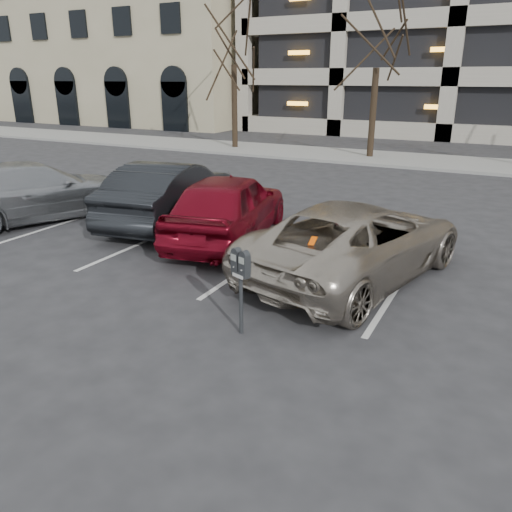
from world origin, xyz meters
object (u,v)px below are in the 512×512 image
object	(u,v)px
car_dark	(170,193)
parking_meter	(241,271)
tree_b	(381,7)
car_silver	(34,191)
car_red	(228,206)
tree_a	(233,9)
suv_silver	(356,240)

from	to	relation	value
car_dark	parking_meter	bearing A→B (deg)	126.11
tree_b	car_silver	size ratio (longest dim) A/B	1.68
parking_meter	car_red	xyz separation A→B (m)	(-2.40, 3.75, -0.19)
parking_meter	car_dark	xyz separation A→B (m)	(-4.41, 4.28, -0.19)
car_red	car_silver	xyz separation A→B (m)	(-5.26, -0.83, -0.03)
tree_a	parking_meter	bearing A→B (deg)	-60.03
tree_a	suv_silver	world-z (taller)	tree_a
parking_meter	car_red	bearing A→B (deg)	143.38
tree_b	car_dark	distance (m)	13.88
parking_meter	suv_silver	distance (m)	3.00
tree_a	tree_b	distance (m)	7.01
parking_meter	car_silver	bearing A→B (deg)	179.87
car_red	car_silver	distance (m)	5.32
car_silver	parking_meter	bearing A→B (deg)	-179.85
car_silver	car_red	bearing A→B (deg)	-150.01
tree_a	car_dark	size ratio (longest dim) A/B	1.92
tree_b	car_silver	distance (m)	15.83
parking_meter	car_dark	distance (m)	6.14
car_silver	suv_silver	bearing A→B (deg)	-159.24
tree_b	car_red	size ratio (longest dim) A/B	1.90
tree_b	car_red	bearing A→B (deg)	-88.39
tree_a	tree_b	world-z (taller)	tree_a
parking_meter	tree_a	bearing A→B (deg)	140.70
tree_b	parking_meter	xyz separation A→B (m)	(2.77, -16.95, -5.24)
tree_b	car_red	xyz separation A→B (m)	(0.37, -13.20, -5.43)
car_silver	tree_b	bearing A→B (deg)	-88.20
tree_a	suv_silver	size ratio (longest dim) A/B	1.65
suv_silver	tree_b	bearing A→B (deg)	-61.87
tree_b	car_red	world-z (taller)	tree_b
car_red	car_dark	size ratio (longest dim) A/B	0.97
tree_a	car_red	size ratio (longest dim) A/B	1.99
tree_a	parking_meter	world-z (taller)	tree_a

